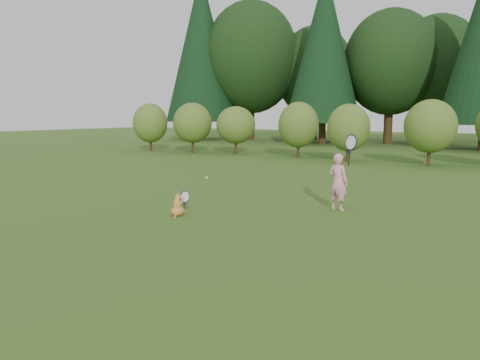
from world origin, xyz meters
The scene contains 6 objects.
ground centered at (0.00, 0.00, 0.00)m, with size 100.00×100.00×0.00m, color #345818.
shrub_row centered at (0.00, 13.00, 1.40)m, with size 28.00×3.00×2.80m, color #456B21, non-canonical shape.
woodland_backdrop centered at (0.00, 23.00, 7.50)m, with size 48.00×10.00×15.00m, color black, non-canonical shape.
child centered at (1.87, 2.16, 0.65)m, with size 0.72×0.45×1.85m.
cat centered at (-0.74, -0.11, 0.24)m, with size 0.39×0.66×0.62m.
tennis_ball centered at (-0.19, 0.15, 0.79)m, with size 0.06×0.06×0.06m.
Camera 1 is at (5.36, -7.46, 2.07)m, focal length 35.00 mm.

